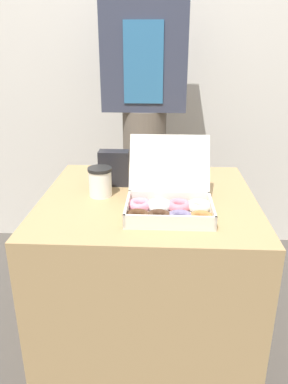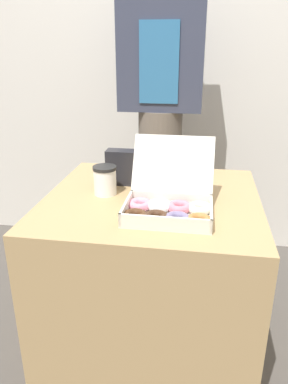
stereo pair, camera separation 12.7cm
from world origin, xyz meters
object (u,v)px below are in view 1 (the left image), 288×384
(napkin_holder, at_px, (114,168))
(donut_box, at_px, (169,204))
(coffee_cup, at_px, (100,182))
(person_customer, at_px, (144,109))

(napkin_holder, bearing_deg, donut_box, -51.27)
(coffee_cup, height_order, person_customer, person_customer)
(coffee_cup, xyz_separation_m, person_customer, (0.14, 0.64, 0.17))
(donut_box, relative_size, person_customer, 0.19)
(coffee_cup, bearing_deg, person_customer, 78.15)
(coffee_cup, relative_size, person_customer, 0.06)
(donut_box, xyz_separation_m, person_customer, (-0.12, 0.80, 0.19))
(napkin_holder, bearing_deg, coffee_cup, -106.93)
(coffee_cup, xyz_separation_m, napkin_holder, (0.04, 0.12, 0.01))
(donut_box, distance_m, coffee_cup, 0.30)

